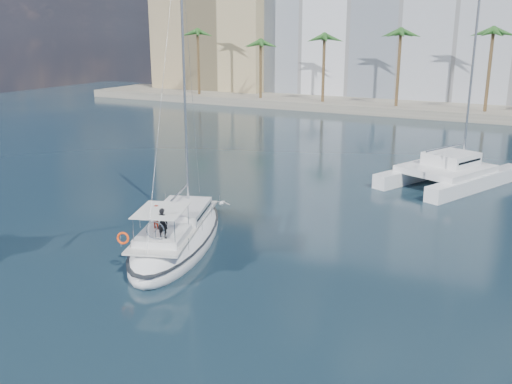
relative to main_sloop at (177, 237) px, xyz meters
The scene contains 9 objects.
ground 3.33m from the main_sloop, ahead, with size 160.00×160.00×0.00m, color black.
quay 61.18m from the main_sloop, 86.93° to the left, with size 120.00×14.00×1.20m, color gray.
building_modern 74.82m from the main_sloop, 96.80° to the left, with size 42.00×16.00×28.00m, color silver.
building_tan_left 79.88m from the main_sloop, 119.27° to the left, with size 22.00×14.00×22.00m, color tan.
palm_left 65.55m from the main_sloop, 118.29° to the left, with size 3.60×3.60×12.30m.
palm_centre 58.00m from the main_sloop, 86.71° to the left, with size 3.60×3.60×12.30m.
main_sloop is the anchor object (origin of this frame).
catamaran 23.76m from the main_sloop, 62.21° to the left, with size 9.96×13.04×17.08m.
seagull 5.93m from the main_sloop, 95.94° to the left, with size 1.23×0.53×0.23m.
Camera 1 is at (14.62, -24.63, 11.73)m, focal length 40.00 mm.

